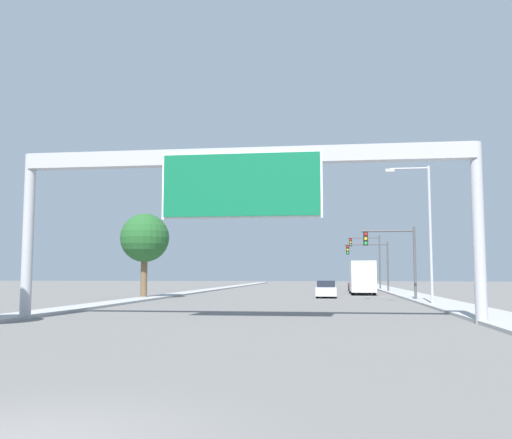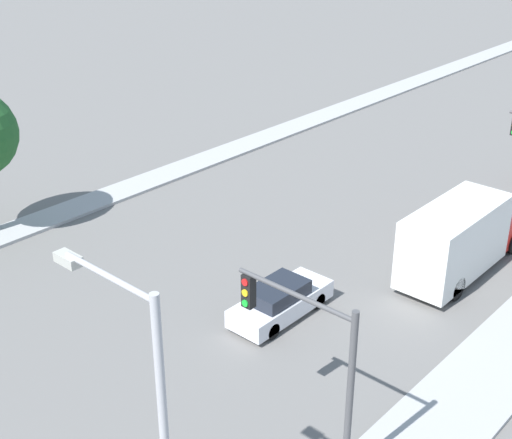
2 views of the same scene
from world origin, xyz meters
The scene contains 4 objects.
median_strip_left centered at (-10.75, 60.00, 0.07)m, with size 2.00×120.00×0.15m.
car_mid_left centered at (3.50, 43.21, 0.69)m, with size 1.72×4.55×1.45m.
truck_box_primary centered at (7.00, 51.12, 1.66)m, with size 2.32×8.06×3.27m.
traffic_light_near_intersection centered at (8.91, 38.00, 3.79)m, with size 4.07×0.32×5.61m.
Camera 2 is at (18.45, 25.04, 15.40)m, focal length 50.00 mm.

